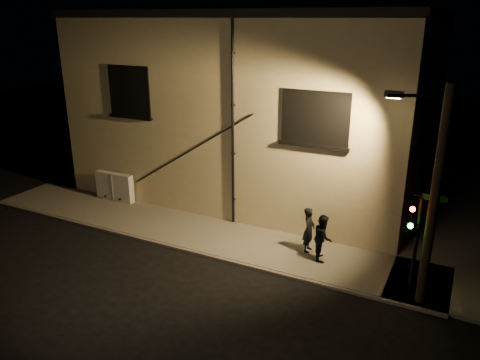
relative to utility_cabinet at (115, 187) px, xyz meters
The scene contains 8 objects.
ground 8.59m from the utility_cabinet, 18.39° to the right, with size 90.00×90.00×0.00m, color black.
sidewalk 9.52m from the utility_cabinet, 10.25° to the left, with size 21.00×16.00×0.12m.
building 8.88m from the utility_cabinet, 50.87° to the left, with size 16.20×12.23×8.80m.
utility_cabinet is the anchor object (origin of this frame).
pedestrian_a 10.08m from the utility_cabinet, ahead, with size 0.63×0.42×1.74m, color black.
pedestrian_b 10.76m from the utility_cabinet, ahead, with size 0.84×0.65×1.72m, color black.
traffic_signal 13.96m from the utility_cabinet, ahead, with size 1.27×2.01×3.41m.
streetlamp_pole 14.62m from the utility_cabinet, ahead, with size 2.02×1.38×6.85m.
Camera 1 is at (6.78, -13.41, 8.50)m, focal length 35.00 mm.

